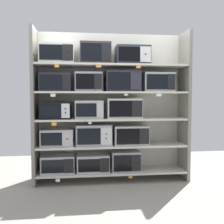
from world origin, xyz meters
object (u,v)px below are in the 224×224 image
object	(u,v)px
microwave_8	(124,108)
microwave_13	(57,54)
microwave_7	(89,109)
microwave_1	(93,163)
microwave_14	(95,54)
microwave_0	(58,164)
microwave_4	(94,135)
microwave_6	(56,110)
microwave_10	(88,82)
microwave_11	(122,81)
microwave_3	(57,137)
microwave_12	(158,82)
microwave_15	(132,56)
microwave_5	(130,135)
microwave_2	(125,160)
microwave_9	(56,83)

from	to	relation	value
microwave_8	microwave_13	size ratio (longest dim) A/B	1.06
microwave_7	microwave_1	bearing A→B (deg)	-0.08
microwave_1	microwave_14	size ratio (longest dim) A/B	1.07
microwave_0	microwave_8	xyz separation A→B (m)	(1.07, -0.00, 0.89)
microwave_4	microwave_6	xyz separation A→B (m)	(-0.60, 0.00, 0.40)
microwave_10	microwave_11	world-z (taller)	microwave_11
microwave_6	microwave_13	size ratio (longest dim) A/B	0.89
microwave_0	microwave_8	distance (m)	1.39
microwave_3	microwave_4	bearing A→B (deg)	-0.01
microwave_0	microwave_13	distance (m)	1.74
microwave_10	microwave_14	world-z (taller)	microwave_14
microwave_7	microwave_10	size ratio (longest dim) A/B	1.04
microwave_0	microwave_8	bearing A→B (deg)	-0.01
microwave_7	microwave_10	distance (m)	0.44
microwave_12	microwave_7	bearing A→B (deg)	179.99
microwave_3	microwave_15	xyz separation A→B (m)	(1.21, 0.00, 1.31)
microwave_1	microwave_11	bearing A→B (deg)	-0.03
microwave_3	microwave_8	world-z (taller)	microwave_8
microwave_5	microwave_15	world-z (taller)	microwave_15
microwave_10	microwave_12	bearing A→B (deg)	0.00
microwave_2	microwave_6	bearing A→B (deg)	179.98
microwave_8	microwave_1	bearing A→B (deg)	179.98
microwave_0	microwave_2	xyz separation A→B (m)	(1.09, -0.00, 0.03)
microwave_9	microwave_13	size ratio (longest dim) A/B	0.90
microwave_14	microwave_15	xyz separation A→B (m)	(0.60, 0.00, -0.02)
microwave_13	microwave_14	distance (m)	0.60
microwave_14	microwave_15	size ratio (longest dim) A/B	0.89
microwave_0	microwave_11	bearing A→B (deg)	-0.01
microwave_9	microwave_12	world-z (taller)	microwave_12
microwave_10	microwave_5	bearing A→B (deg)	-0.01
microwave_0	microwave_14	size ratio (longest dim) A/B	1.08
microwave_6	microwave_9	xyz separation A→B (m)	(0.00, -0.00, 0.44)
microwave_12	microwave_1	bearing A→B (deg)	179.99
microwave_9	microwave_14	world-z (taller)	microwave_14
microwave_1	microwave_14	world-z (taller)	microwave_14
microwave_8	microwave_15	distance (m)	0.86
microwave_3	microwave_14	bearing A→B (deg)	-0.01
microwave_14	microwave_12	bearing A→B (deg)	0.00
microwave_7	microwave_3	bearing A→B (deg)	-179.99
microwave_4	microwave_7	world-z (taller)	microwave_7
microwave_3	microwave_4	world-z (taller)	microwave_4
microwave_6	microwave_8	size ratio (longest dim) A/B	0.84
microwave_10	microwave_12	world-z (taller)	microwave_12
microwave_5	microwave_10	xyz separation A→B (m)	(-0.69, 0.00, 0.86)
microwave_7	microwave_13	bearing A→B (deg)	-179.98
microwave_1	microwave_12	distance (m)	1.69
microwave_6	microwave_14	xyz separation A→B (m)	(0.63, -0.00, 0.90)
microwave_9	microwave_4	bearing A→B (deg)	0.02
microwave_9	microwave_14	xyz separation A→B (m)	(0.62, 0.00, 0.46)
microwave_13	microwave_0	bearing A→B (deg)	-179.99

